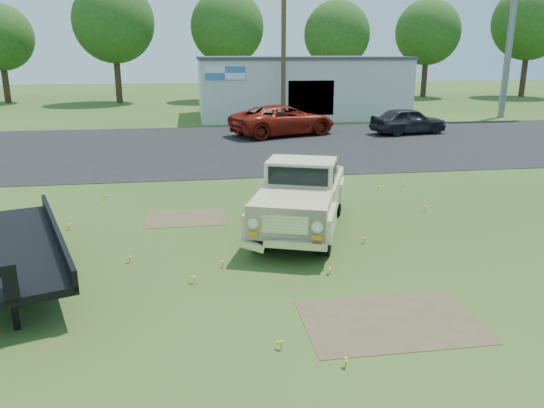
% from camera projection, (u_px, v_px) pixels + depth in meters
% --- Properties ---
extents(ground, '(140.00, 140.00, 0.00)m').
position_uv_depth(ground, '(277.00, 261.00, 11.77)').
color(ground, '#2A4E19').
rests_on(ground, ground).
extents(asphalt_lot, '(90.00, 14.00, 0.02)m').
position_uv_depth(asphalt_lot, '(228.00, 146.00, 26.02)').
color(asphalt_lot, black).
rests_on(asphalt_lot, ground).
extents(dirt_patch_a, '(3.00, 2.00, 0.01)m').
position_uv_depth(dirt_patch_a, '(390.00, 321.00, 9.15)').
color(dirt_patch_a, brown).
rests_on(dirt_patch_a, ground).
extents(dirt_patch_b, '(2.20, 1.60, 0.01)m').
position_uv_depth(dirt_patch_b, '(186.00, 218.00, 14.80)').
color(dirt_patch_b, brown).
rests_on(dirt_patch_b, ground).
extents(commercial_building, '(14.20, 8.20, 4.15)m').
position_uv_depth(commercial_building, '(299.00, 86.00, 37.70)').
color(commercial_building, '#B8B9B4').
rests_on(commercial_building, ground).
extents(utility_pole_mid, '(1.60, 0.30, 9.00)m').
position_uv_depth(utility_pole_mid, '(284.00, 49.00, 31.97)').
color(utility_pole_mid, '#422F1E').
rests_on(utility_pole_mid, ground).
extents(treeline_b, '(5.76, 5.76, 8.57)m').
position_uv_depth(treeline_b, '(0.00, 37.00, 46.49)').
color(treeline_b, '#3C291B').
rests_on(treeline_b, ground).
extents(treeline_c, '(7.04, 7.04, 10.47)m').
position_uv_depth(treeline_c, '(114.00, 22.00, 46.18)').
color(treeline_c, '#3C291B').
rests_on(treeline_c, ground).
extents(treeline_d, '(6.72, 6.72, 10.00)m').
position_uv_depth(treeline_d, '(227.00, 27.00, 48.69)').
color(treeline_d, '#3C291B').
rests_on(treeline_d, ground).
extents(treeline_e, '(6.08, 6.08, 9.04)m').
position_uv_depth(treeline_e, '(337.00, 34.00, 48.91)').
color(treeline_e, '#3C291B').
rests_on(treeline_e, ground).
extents(treeline_f, '(6.40, 6.40, 9.52)m').
position_uv_depth(treeline_f, '(428.00, 32.00, 52.66)').
color(treeline_f, '#3C291B').
rests_on(treeline_f, ground).
extents(treeline_g, '(7.36, 7.36, 10.95)m').
position_uv_depth(treeline_g, '(530.00, 22.00, 52.44)').
color(treeline_g, '#3C291B').
rests_on(treeline_g, ground).
extents(vintage_pickup_truck, '(3.67, 5.56, 1.88)m').
position_uv_depth(vintage_pickup_truck, '(301.00, 195.00, 13.54)').
color(vintage_pickup_truck, tan).
rests_on(vintage_pickup_truck, ground).
extents(flatbed_trailer, '(3.79, 6.27, 1.62)m').
position_uv_depth(flatbed_trailer, '(6.00, 242.00, 10.59)').
color(flatbed_trailer, black).
rests_on(flatbed_trailer, ground).
extents(red_pickup, '(6.50, 4.64, 1.64)m').
position_uv_depth(red_pickup, '(283.00, 120.00, 29.24)').
color(red_pickup, maroon).
rests_on(red_pickup, ground).
extents(dark_sedan, '(4.53, 2.50, 1.46)m').
position_uv_depth(dark_sedan, '(408.00, 121.00, 29.72)').
color(dark_sedan, black).
rests_on(dark_sedan, ground).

